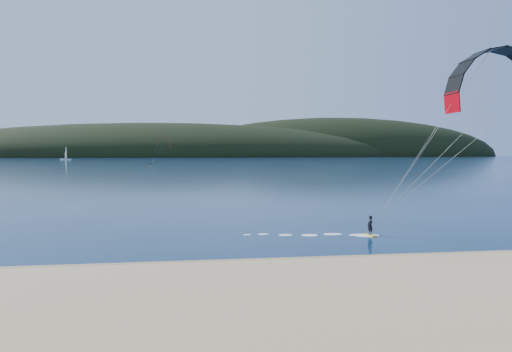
{
  "coord_description": "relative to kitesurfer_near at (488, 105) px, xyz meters",
  "views": [
    {
      "loc": [
        -0.76,
        -21.2,
        6.65
      ],
      "look_at": [
        3.51,
        10.0,
        5.0
      ],
      "focal_mm": 31.1,
      "sensor_mm": 36.0,
      "label": 1
    }
  ],
  "objects": [
    {
      "name": "ground",
      "position": [
        -19.62,
        -7.56,
        -9.98
      ],
      "size": [
        1800.0,
        1800.0,
        0.0
      ],
      "primitive_type": "plane",
      "color": "#071E39",
      "rests_on": "ground"
    },
    {
      "name": "kitesurfer_near",
      "position": [
        0.0,
        0.0,
        0.0
      ],
      "size": [
        21.41,
        8.08,
        13.36
      ],
      "color": "gold",
      "rests_on": "ground"
    },
    {
      "name": "wet_sand",
      "position": [
        -19.62,
        -3.06,
        -9.93
      ],
      "size": [
        220.0,
        2.5,
        0.1
      ],
      "color": "#866B4E",
      "rests_on": "ground"
    },
    {
      "name": "sailboat",
      "position": [
        -138.13,
        397.0,
        -9.02
      ],
      "size": [
        9.35,
        5.94,
        13.02
      ],
      "color": "white",
      "rests_on": "ground"
    },
    {
      "name": "headland",
      "position": [
        -18.99,
        737.73,
        -9.98
      ],
      "size": [
        1200.0,
        310.0,
        140.0
      ],
      "color": "black",
      "rests_on": "ground"
    },
    {
      "name": "kitesurfer_far",
      "position": [
        -35.88,
        194.18,
        0.29
      ],
      "size": [
        11.64,
        7.79,
        13.71
      ],
      "color": "gold",
      "rests_on": "ground"
    }
  ]
}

